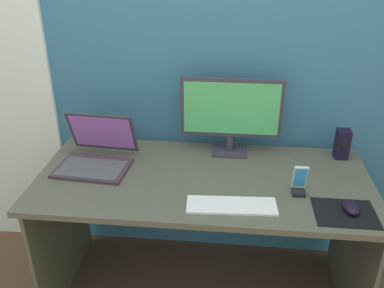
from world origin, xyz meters
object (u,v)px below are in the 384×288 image
at_px(laptop, 96,156).
at_px(mouse, 351,208).
at_px(speaker_right, 342,144).
at_px(keyboard_external, 232,205).
at_px(phone_in_dock, 299,184).
at_px(monitor, 231,113).

height_order(laptop, mouse, laptop).
xyz_separation_m(speaker_right, keyboard_external, (-0.54, -0.49, -0.07)).
distance_m(speaker_right, laptop, 1.23).
xyz_separation_m(laptop, phone_in_dock, (0.96, -0.16, -0.00)).
relative_size(monitor, mouse, 5.07).
height_order(keyboard_external, mouse, mouse).
bearing_deg(mouse, keyboard_external, 178.30).
xyz_separation_m(monitor, phone_in_dock, (0.31, -0.36, -0.17)).
distance_m(speaker_right, phone_in_dock, 0.44).
height_order(mouse, phone_in_dock, phone_in_dock).
bearing_deg(keyboard_external, laptop, 153.43).
bearing_deg(monitor, laptop, -163.26).
relative_size(laptop, phone_in_dock, 2.65).
xyz_separation_m(keyboard_external, phone_in_dock, (0.29, 0.13, 0.04)).
bearing_deg(mouse, phone_in_dock, 146.16).
distance_m(speaker_right, keyboard_external, 0.73).
bearing_deg(speaker_right, mouse, -96.96).
height_order(monitor, mouse, monitor).
distance_m(monitor, keyboard_external, 0.53).
height_order(monitor, phone_in_dock, monitor).
bearing_deg(phone_in_dock, monitor, 130.89).
xyz_separation_m(speaker_right, mouse, (-0.06, -0.48, -0.05)).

